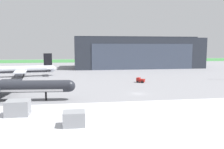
# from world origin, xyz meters

# --- Properties ---
(ground_plane) EXTENTS (440.00, 440.00, 0.00)m
(ground_plane) POSITION_xyz_m (0.00, 0.00, 0.00)
(ground_plane) COLOR gray
(grass_field_strip) EXTENTS (440.00, 56.00, 0.08)m
(grass_field_strip) POSITION_xyz_m (0.00, 185.76, 0.04)
(grass_field_strip) COLOR #3C813F
(grass_field_strip) RESTS_ON ground_plane
(maintenance_hangar) EXTENTS (92.01, 35.80, 22.82)m
(maintenance_hangar) POSITION_xyz_m (25.11, 97.60, 10.95)
(maintenance_hangar) COLOR #2D333D
(maintenance_hangar) RESTS_ON ground_plane
(airliner_far_left) EXTENTS (36.14, 29.33, 11.92)m
(airliner_far_left) POSITION_xyz_m (-48.61, 52.25, 3.59)
(airliner_far_left) COLOR silver
(airliner_far_left) RESTS_ON ground_plane
(fuel_bowser) EXTENTS (4.02, 3.73, 2.09)m
(fuel_bowser) POSITION_xyz_m (7.47, 23.69, 1.06)
(fuel_bowser) COLOR #AD1E19
(fuel_bowser) RESTS_ON ground_plane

